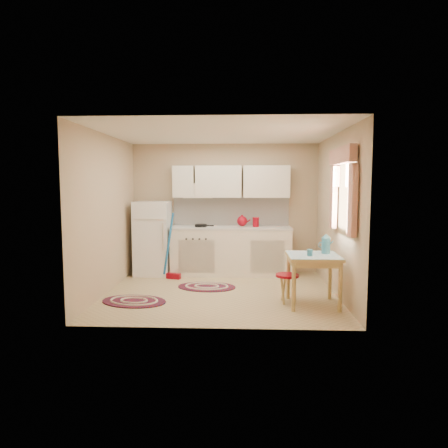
# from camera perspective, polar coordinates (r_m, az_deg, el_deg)

# --- Properties ---
(room_shell) EXTENTS (3.64, 3.60, 2.52)m
(room_shell) POSITION_cam_1_polar(r_m,az_deg,el_deg) (6.45, 0.97, 4.60)
(room_shell) COLOR tan
(room_shell) RESTS_ON ground
(fridge) EXTENTS (0.65, 0.60, 1.40)m
(fridge) POSITION_cam_1_polar(r_m,az_deg,el_deg) (7.72, -10.12, -2.00)
(fridge) COLOR white
(fridge) RESTS_ON ground
(broom) EXTENTS (0.30, 0.20, 1.20)m
(broom) POSITION_cam_1_polar(r_m,az_deg,el_deg) (7.30, -7.29, -3.17)
(broom) COLOR blue
(broom) RESTS_ON ground
(base_cabinets) EXTENTS (2.25, 0.60, 0.88)m
(base_cabinets) POSITION_cam_1_polar(r_m,az_deg,el_deg) (7.62, 0.99, -3.98)
(base_cabinets) COLOR white
(base_cabinets) RESTS_ON ground
(countertop) EXTENTS (2.27, 0.62, 0.04)m
(countertop) POSITION_cam_1_polar(r_m,az_deg,el_deg) (7.56, 1.00, -0.54)
(countertop) COLOR silver
(countertop) RESTS_ON base_cabinets
(frying_pan) EXTENTS (0.26, 0.26, 0.05)m
(frying_pan) POSITION_cam_1_polar(r_m,az_deg,el_deg) (7.54, -3.33, -0.22)
(frying_pan) COLOR black
(frying_pan) RESTS_ON countertop
(red_kettle) EXTENTS (0.22, 0.20, 0.22)m
(red_kettle) POSITION_cam_1_polar(r_m,az_deg,el_deg) (7.54, 2.59, 0.42)
(red_kettle) COLOR maroon
(red_kettle) RESTS_ON countertop
(red_canister) EXTENTS (0.14, 0.14, 0.16)m
(red_canister) POSITION_cam_1_polar(r_m,az_deg,el_deg) (7.55, 4.57, 0.20)
(red_canister) COLOR maroon
(red_canister) RESTS_ON countertop
(table) EXTENTS (0.72, 0.72, 0.72)m
(table) POSITION_cam_1_polar(r_m,az_deg,el_deg) (5.86, 12.57, -7.85)
(table) COLOR tan
(table) RESTS_ON ground
(stool) EXTENTS (0.43, 0.43, 0.42)m
(stool) POSITION_cam_1_polar(r_m,az_deg,el_deg) (5.94, 9.00, -9.08)
(stool) COLOR maroon
(stool) RESTS_ON ground
(coffee_pot) EXTENTS (0.19, 0.18, 0.31)m
(coffee_pot) POSITION_cam_1_polar(r_m,az_deg,el_deg) (5.91, 14.35, -2.68)
(coffee_pot) COLOR teal
(coffee_pot) RESTS_ON table
(mug) EXTENTS (0.08, 0.08, 0.10)m
(mug) POSITION_cam_1_polar(r_m,az_deg,el_deg) (5.67, 12.17, -4.06)
(mug) COLOR teal
(mug) RESTS_ON table
(rug_center) EXTENTS (1.03, 0.74, 0.02)m
(rug_center) POSITION_cam_1_polar(r_m,az_deg,el_deg) (6.77, -2.49, -8.95)
(rug_center) COLOR maroon
(rug_center) RESTS_ON ground
(rug_left) EXTENTS (1.08, 0.82, 0.02)m
(rug_left) POSITION_cam_1_polar(r_m,az_deg,el_deg) (6.11, -12.73, -10.71)
(rug_left) COLOR maroon
(rug_left) RESTS_ON ground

